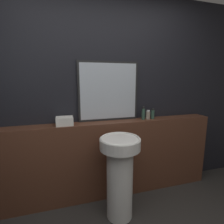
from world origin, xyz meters
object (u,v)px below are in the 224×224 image
object	(u,v)px
pedestal_sink	(120,172)
lotion_bottle	(153,114)
towel_stack	(65,121)
conditioner_bottle	(148,115)
mirror	(109,91)
shampoo_bottle	(143,113)

from	to	relation	value
pedestal_sink	lotion_bottle	world-z (taller)	lotion_bottle
towel_stack	lotion_bottle	world-z (taller)	lotion_bottle
pedestal_sink	conditioner_bottle	xyz separation A→B (m)	(0.52, 0.40, 0.51)
mirror	towel_stack	xyz separation A→B (m)	(-0.54, -0.09, -0.32)
towel_stack	conditioner_bottle	bearing A→B (deg)	0.00
pedestal_sink	shampoo_bottle	xyz separation A→B (m)	(0.45, 0.40, 0.53)
mirror	conditioner_bottle	world-z (taller)	mirror
mirror	towel_stack	size ratio (longest dim) A/B	4.01
conditioner_bottle	lotion_bottle	xyz separation A→B (m)	(0.07, 0.00, 0.01)
towel_stack	conditioner_bottle	size ratio (longest dim) A/B	1.58
conditioner_bottle	shampoo_bottle	bearing A→B (deg)	-180.00
lotion_bottle	pedestal_sink	bearing A→B (deg)	-145.83
shampoo_bottle	pedestal_sink	bearing A→B (deg)	-138.71
pedestal_sink	mirror	xyz separation A→B (m)	(0.01, 0.48, 0.82)
conditioner_bottle	towel_stack	bearing A→B (deg)	-180.00
pedestal_sink	towel_stack	distance (m)	0.83
shampoo_bottle	towel_stack	bearing A→B (deg)	180.00
towel_stack	shampoo_bottle	world-z (taller)	shampoo_bottle
shampoo_bottle	conditioner_bottle	world-z (taller)	shampoo_bottle
towel_stack	conditioner_bottle	distance (m)	1.05
pedestal_sink	lotion_bottle	size ratio (longest dim) A/B	6.52
pedestal_sink	lotion_bottle	bearing A→B (deg)	34.17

